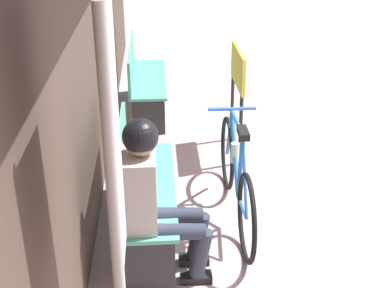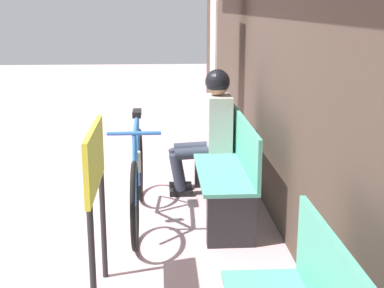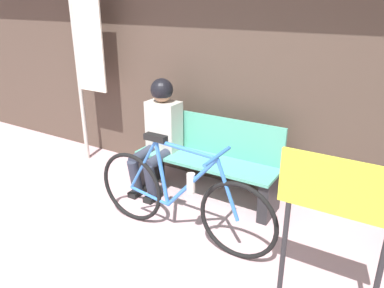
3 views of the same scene
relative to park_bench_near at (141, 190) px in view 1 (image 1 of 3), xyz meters
The scene contains 7 objects.
storefront_wall 1.37m from the park_bench_near, 120.38° to the left, with size 12.00×0.56×3.20m.
park_bench_near is the anchor object (origin of this frame).
bicycle 0.78m from the park_bench_near, 78.39° to the right, with size 1.72×0.40×0.89m.
person_seated 0.62m from the park_bench_near, 169.27° to the right, with size 0.34×0.59×1.18m.
park_bench_far 2.62m from the park_bench_near, ahead, with size 1.51×0.42×0.82m.
banner_pole 1.92m from the park_bench_near, behind, with size 0.45×0.05×2.12m.
signboard 1.74m from the park_bench_near, 34.02° to the right, with size 0.73×0.04×1.08m.
Camera 1 is at (-3.33, 1.96, 2.44)m, focal length 50.00 mm.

